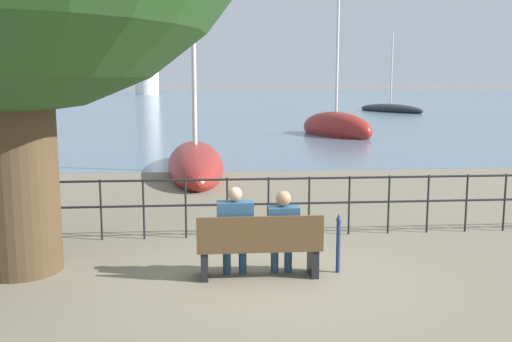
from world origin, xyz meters
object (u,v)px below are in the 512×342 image
Objects in this scene: park_bench at (260,248)px; sailboat_3 at (4,116)px; seated_person_left at (235,228)px; seated_person_right at (283,229)px; closed_umbrella at (338,240)px; harbor_lighthouse at (146,47)px; sailboat_0 at (390,109)px; sailboat_4 at (336,128)px; sailboat_5 at (1,111)px; sailboat_1 at (195,163)px.

sailboat_3 reaches higher than park_bench.
seated_person_left is 1.05× the size of seated_person_right.
seated_person_right reaches higher than closed_umbrella.
harbor_lighthouse is (-16.10, 134.82, 10.97)m from closed_umbrella.
closed_umbrella is at bearing -128.97° from sailboat_0.
sailboat_0 is (16.95, 46.12, -0.19)m from park_bench.
sailboat_3 is at bearing -90.33° from harbor_lighthouse.
sailboat_5 is at bearing 115.55° from sailboat_4.
closed_umbrella is 39.56m from sailboat_3.
seated_person_left is 1.48m from closed_umbrella.
park_bench is 1.99× the size of closed_umbrella.
park_bench is 1.35× the size of seated_person_left.
sailboat_1 is at bearing -83.66° from harbor_lighthouse.
sailboat_1 is 126.53m from harbor_lighthouse.
sailboat_4 is at bearing 57.21° from sailboat_1.
sailboat_1 is (-18.00, -36.45, 0.04)m from sailboat_0.
sailboat_4 is (-10.98, -24.67, 0.15)m from sailboat_0.
sailboat_5 is (-17.34, 34.01, 0.08)m from sailboat_1.
sailboat_0 is at bearing 8.71° from sailboat_3.
sailboat_4 is (5.98, 21.45, -0.04)m from park_bench.
park_bench is at bearing -85.76° from sailboat_1.
seated_person_right is 0.15× the size of sailboat_5.
sailboat_1 is 1.01× the size of sailboat_5.
seated_person_left is 0.16× the size of sailboat_1.
sailboat_3 is at bearing 114.92° from closed_umbrella.
sailboat_0 is at bearing -70.23° from harbor_lighthouse.
sailboat_3 is at bearing 113.35° from park_bench.
seated_person_left reaches higher than seated_person_right.
sailboat_5 is (-18.72, 43.61, -0.31)m from seated_person_right.
sailboat_5 is at bearing 112.83° from park_bench.
harbor_lighthouse is (-31.93, 88.82, 11.21)m from sailboat_0.
seated_person_left is at bearing -87.68° from sailboat_1.
sailboat_3 reaches higher than sailboat_5.
sailboat_5 reaches higher than seated_person_left.
sailboat_1 is 13.71m from sailboat_4.
seated_person_right is at bearing -126.87° from sailboat_4.
closed_umbrella is (1.13, 0.13, 0.05)m from park_bench.
sailboat_3 is (-14.49, 26.33, 0.03)m from sailboat_1.
harbor_lighthouse is at bearing 96.81° from closed_umbrella.
seated_person_right is at bearing -83.77° from sailboat_1.
sailboat_0 is at bearing 70.15° from seated_person_right.
closed_umbrella is at bearing -57.43° from sailboat_5.
sailboat_1 reaches higher than seated_person_right.
park_bench is 47.40m from sailboat_5.
sailboat_3 is 99.56m from harbor_lighthouse.
sailboat_1 is at bearing -136.27° from sailboat_0.
park_bench is 39.22m from sailboat_3.
seated_person_left is at bearing -177.77° from closed_umbrella.
sailboat_4 reaches higher than sailboat_0.
harbor_lighthouse is at bearing 96.47° from seated_person_right.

